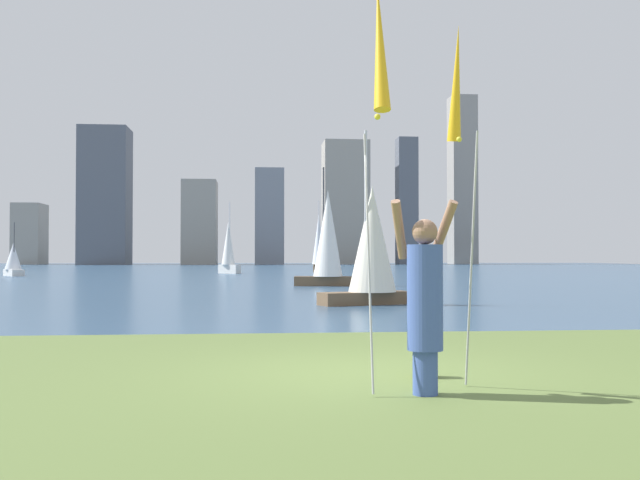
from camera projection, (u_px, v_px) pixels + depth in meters
The scene contains 17 objects.
ground at pixel (271, 273), 59.43m from camera, with size 120.00×138.00×0.12m.
person at pixel (425, 298), 7.35m from camera, with size 0.73×0.54×2.00m.
kite_flag_left at pixel (379, 55), 6.89m from camera, with size 0.16×1.19×4.08m.
kite_flag_right at pixel (457, 92), 8.16m from camera, with size 0.16×0.96×4.01m.
bag at pixel (425, 365), 8.37m from camera, with size 0.25×0.16×0.29m.
sailboat_0 at pixel (371, 245), 20.82m from camera, with size 2.87×1.76×5.03m.
sailboat_3 at pixel (327, 237), 33.29m from camera, with size 2.76×1.52×5.51m.
sailboat_4 at pixel (13, 260), 49.36m from camera, with size 1.89×2.29×3.67m.
sailboat_6 at pixel (228, 247), 55.70m from camera, with size 1.80×1.87×5.56m.
sailboat_7 at pixel (319, 245), 60.87m from camera, with size 1.17×2.26×6.03m.
skyline_tower_0 at pixel (30, 234), 111.03m from camera, with size 4.14×5.70×9.36m.
skyline_tower_1 at pixel (105, 196), 108.21m from camera, with size 7.10×6.45×20.58m.
skyline_tower_2 at pixel (200, 223), 109.96m from camera, with size 5.15×6.74×12.76m.
skyline_tower_3 at pixel (269, 217), 112.14m from camera, with size 4.43×6.82×14.73m.
skyline_tower_4 at pixel (345, 203), 113.61m from camera, with size 7.03×6.17×19.31m.
skyline_tower_5 at pixel (407, 201), 111.86m from camera, with size 3.04×3.24×19.65m.
skyline_tower_6 at pixel (462, 180), 118.37m from camera, with size 4.05×4.22×27.54m.
Camera 1 is at (-1.35, -8.65, 1.42)m, focal length 40.43 mm.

